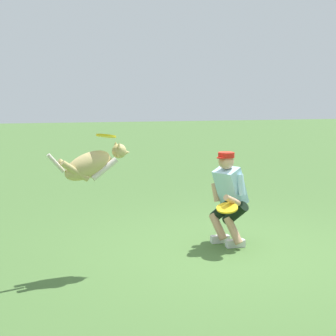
{
  "coord_description": "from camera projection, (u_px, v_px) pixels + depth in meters",
  "views": [
    {
      "loc": [
        2.37,
        5.91,
        2.08
      ],
      "look_at": [
        0.9,
        -0.06,
        1.15
      ],
      "focal_mm": 53.02,
      "sensor_mm": 36.0,
      "label": 1
    }
  ],
  "objects": [
    {
      "name": "person",
      "position": [
        229.0,
        195.0,
        6.77
      ],
      "size": [
        0.53,
        0.7,
        1.29
      ],
      "rotation": [
        0.0,
        0.0,
        0.5
      ],
      "color": "silver",
      "rests_on": "ground_plane"
    },
    {
      "name": "ground_plane",
      "position": [
        235.0,
        252.0,
        6.55
      ],
      "size": [
        60.0,
        60.0,
        0.0
      ],
      "primitive_type": "plane",
      "color": "#486D35"
    },
    {
      "name": "frisbee_held",
      "position": [
        227.0,
        208.0,
        6.41
      ],
      "size": [
        0.29,
        0.3,
        0.13
      ],
      "primitive_type": "cylinder",
      "rotation": [
        0.23,
        -0.15,
        3.07
      ],
      "color": "yellow",
      "rests_on": "person"
    },
    {
      "name": "dog",
      "position": [
        92.0,
        164.0,
        5.66
      ],
      "size": [
        0.97,
        0.41,
        0.49
      ],
      "rotation": [
        0.0,
        0.0,
        3.36
      ],
      "color": "tan"
    },
    {
      "name": "frisbee_flying",
      "position": [
        106.0,
        136.0,
        5.68
      ],
      "size": [
        0.31,
        0.31,
        0.08
      ],
      "primitive_type": "cylinder",
      "rotation": [
        0.19,
        -0.05,
        5.81
      ],
      "color": "yellow"
    }
  ]
}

